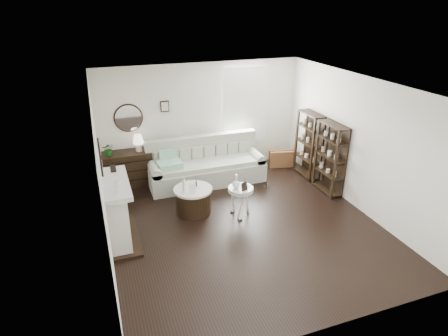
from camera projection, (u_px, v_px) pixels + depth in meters
name	position (u px, v px, depth m)	size (l,w,h in m)	color
room	(231.00, 107.00, 9.23)	(5.50, 5.50, 5.50)	black
fireplace	(117.00, 213.00, 6.68)	(0.50, 1.40, 1.84)	silver
shelf_unit_far	(309.00, 145.00, 9.06)	(0.30, 0.80, 1.60)	black
shelf_unit_near	(330.00, 158.00, 8.29)	(0.30, 0.80, 1.60)	black
sofa	(206.00, 167.00, 8.96)	(2.73, 0.94, 1.06)	#ACB3A0
quilt	(169.00, 164.00, 8.46)	(0.55, 0.45, 0.14)	#25895C
suitcase	(282.00, 159.00, 9.79)	(0.65, 0.22, 0.43)	brown
dresser	(125.00, 169.00, 8.70)	(1.23, 0.53, 0.82)	black
table_lamp	(138.00, 143.00, 8.56)	(0.25, 0.25, 0.39)	white
potted_plant	(109.00, 149.00, 8.33)	(0.27, 0.23, 0.30)	#185518
drum_table	(193.00, 200.00, 7.64)	(0.78, 0.78, 0.54)	black
pedestal_table	(241.00, 190.00, 7.43)	(0.51, 0.51, 0.62)	silver
eiffel_drum	(196.00, 183.00, 7.56)	(0.11, 0.11, 0.18)	black
bottle_drum	(184.00, 185.00, 7.33)	(0.07, 0.07, 0.31)	silver
card_frame_drum	(193.00, 189.00, 7.31)	(0.14, 0.01, 0.19)	white
eiffel_ped	(245.00, 183.00, 7.43)	(0.09, 0.09, 0.16)	black
flask_ped	(236.00, 181.00, 7.34)	(0.15, 0.15, 0.29)	silver
card_frame_ped	(244.00, 187.00, 7.26)	(0.13, 0.01, 0.17)	black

